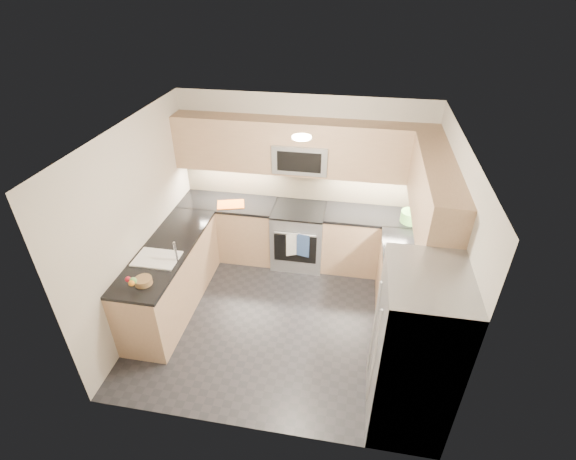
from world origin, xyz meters
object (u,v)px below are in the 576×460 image
at_px(microwave, 301,156).
at_px(utensil_bowl, 411,217).
at_px(refrigerator, 414,353).
at_px(gas_range, 299,236).
at_px(fruit_basket, 143,281).
at_px(cutting_board, 231,204).

bearing_deg(microwave, utensil_bowl, -7.89).
bearing_deg(microwave, refrigerator, -60.38).
relative_size(gas_range, fruit_basket, 4.67).
bearing_deg(gas_range, refrigerator, -59.12).
distance_m(utensil_bowl, fruit_basket, 3.55).
bearing_deg(utensil_bowl, refrigerator, -92.82).
distance_m(gas_range, microwave, 1.25).
bearing_deg(utensil_bowl, microwave, 172.11).
bearing_deg(fruit_basket, utensil_bowl, 32.04).
distance_m(microwave, cutting_board, 1.28).
bearing_deg(gas_range, cutting_board, -176.34).
relative_size(refrigerator, utensil_bowl, 6.54).
bearing_deg(cutting_board, microwave, 10.60).
bearing_deg(refrigerator, utensil_bowl, 87.18).
bearing_deg(refrigerator, fruit_basket, 171.19).
bearing_deg(cutting_board, gas_range, 3.66).
bearing_deg(refrigerator, gas_range, 120.88).
distance_m(microwave, refrigerator, 3.04).
bearing_deg(utensil_bowl, gas_range, 176.64).
relative_size(refrigerator, cutting_board, 4.58).
height_order(microwave, refrigerator, microwave).
height_order(microwave, fruit_basket, microwave).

